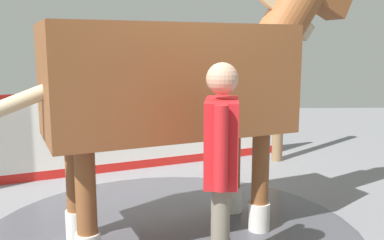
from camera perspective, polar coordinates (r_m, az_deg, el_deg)
name	(u,v)px	position (r m, az deg, el deg)	size (l,w,h in m)	color
ground_plane	(146,228)	(4.32, -6.09, -13.97)	(16.00, 16.00, 0.02)	gray
wet_patch	(170,234)	(4.14, -2.88, -14.81)	(3.54, 3.54, 0.00)	#4C4C54
barrier_wall	(110,134)	(6.03, -10.73, -1.90)	(5.33, 2.29, 1.13)	white
roof_post_near	(280,62)	(6.53, 11.57, 7.54)	(0.16, 0.16, 2.99)	olive
horse	(182,81)	(3.83, -1.37, 5.23)	(3.29, 1.73, 2.55)	brown
handler	(221,163)	(2.99, 3.88, -5.76)	(0.27, 0.65, 1.62)	#47331E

